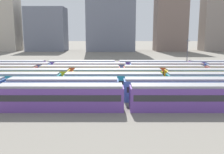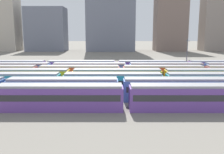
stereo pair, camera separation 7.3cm
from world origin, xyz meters
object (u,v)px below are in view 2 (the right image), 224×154
Objects in this scene: train_track_1 at (122,89)px; train_track_2 at (216,83)px; train_track_4 at (164,74)px; catenary_pole_1 at (188,54)px; train_track_5 at (167,70)px; train_track_6 at (188,67)px; train_track_3 at (164,78)px; train_track_0 at (61,97)px.

train_track_1 is 18.42m from train_track_2.
train_track_4 is 16.89m from catenary_pole_1.
catenary_pole_1 is (9.39, 13.63, 3.36)m from train_track_4.
train_track_5 is at bearing 110.14° from train_track_2.
train_track_1 is 7.90× the size of catenary_pole_1.
train_track_1 is 0.66× the size of train_track_6.
train_track_5 is (-5.72, 15.60, 0.00)m from train_track_2.
train_track_3 is (-8.60, 5.20, 0.00)m from train_track_2.
train_track_2 is 10.05m from train_track_3.
train_track_1 is 0.80× the size of train_track_4.
train_track_1 is at bearing -163.60° from train_track_2.
catenary_pole_1 is at bearing 55.44° from train_track_4.
train_track_4 is 9.90× the size of catenary_pole_1.
train_track_0 and train_track_6 have the same top height.
train_track_4 is 0.83× the size of train_track_6.
train_track_0 is 0.60× the size of train_track_2.
train_track_2 is 12.84m from train_track_4.
train_track_3 is at bearing -121.88° from train_track_6.
train_track_3 is at bearing 148.84° from train_track_2.
train_track_0 is at bearing -131.51° from train_track_6.
train_track_1 and train_track_6 have the same top height.
catenary_pole_1 is at bearing 60.95° from train_track_3.
train_track_6 is (27.61, 31.20, 0.00)m from train_track_0.
train_track_4 is at bearing -124.56° from catenary_pole_1.
catenary_pole_1 is (28.36, 34.43, 3.36)m from train_track_0.
train_track_6 is at bearing 58.12° from train_track_3.
train_track_2 is 1.00× the size of train_track_5.
catenary_pole_1 is (0.75, 3.23, 3.36)m from train_track_6.
catenary_pole_1 is at bearing 56.25° from train_track_1.
train_track_5 is (2.88, 10.40, 0.00)m from train_track_3.
train_track_5 is 8.58m from train_track_6.
train_track_6 is at bearing 50.30° from train_track_4.
catenary_pole_1 reaches higher than train_track_3.
train_track_6 is at bearing 54.17° from train_track_1.
train_track_1 and train_track_4 have the same top height.
train_track_4 and train_track_6 have the same top height.
train_track_4 is 13.52m from train_track_6.
train_track_1 is 35.31m from catenary_pole_1.
train_track_1 is at bearing -131.09° from train_track_3.
train_track_2 is (26.51, 10.40, 0.00)m from train_track_0.
train_track_1 is 0.80× the size of train_track_5.
catenary_pole_1 reaches higher than train_track_4.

